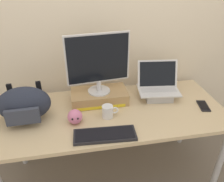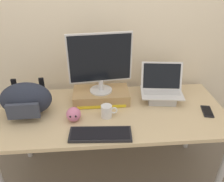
# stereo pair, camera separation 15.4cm
# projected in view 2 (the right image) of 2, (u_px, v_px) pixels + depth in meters

# --- Properties ---
(ground_plane) EXTENTS (20.00, 20.00, 0.00)m
(ground_plane) POSITION_uv_depth(u_px,v_px,m) (112.00, 175.00, 2.16)
(ground_plane) COLOR #70665B
(back_wall) EXTENTS (7.00, 0.10, 2.60)m
(back_wall) POSITION_uv_depth(u_px,v_px,m) (107.00, 24.00, 1.92)
(back_wall) COLOR beige
(back_wall) RESTS_ON ground
(desk) EXTENTS (1.77, 0.76, 0.74)m
(desk) POSITION_uv_depth(u_px,v_px,m) (112.00, 118.00, 1.82)
(desk) COLOR tan
(desk) RESTS_ON ground
(toner_box_yellow) EXTENTS (0.46, 0.25, 0.09)m
(toner_box_yellow) POSITION_uv_depth(u_px,v_px,m) (101.00, 96.00, 1.90)
(toner_box_yellow) COLOR #A88456
(toner_box_yellow) RESTS_ON desk
(desktop_monitor) EXTENTS (0.49, 0.18, 0.48)m
(desktop_monitor) POSITION_uv_depth(u_px,v_px,m) (100.00, 62.00, 1.75)
(desktop_monitor) COLOR silver
(desktop_monitor) RESTS_ON toner_box_yellow
(open_laptop) EXTENTS (0.36, 0.28, 0.30)m
(open_laptop) POSITION_uv_depth(u_px,v_px,m) (161.00, 93.00, 1.91)
(open_laptop) COLOR #ADADB2
(open_laptop) RESTS_ON desk
(external_keyboard) EXTENTS (0.43, 0.17, 0.02)m
(external_keyboard) POSITION_uv_depth(u_px,v_px,m) (100.00, 134.00, 1.53)
(external_keyboard) COLOR black
(external_keyboard) RESTS_ON desk
(messenger_backpack) EXTENTS (0.38, 0.27, 0.26)m
(messenger_backpack) POSITION_uv_depth(u_px,v_px,m) (26.00, 99.00, 1.69)
(messenger_backpack) COLOR #232838
(messenger_backpack) RESTS_ON desk
(coffee_mug) EXTENTS (0.12, 0.08, 0.10)m
(coffee_mug) POSITION_uv_depth(u_px,v_px,m) (107.00, 111.00, 1.70)
(coffee_mug) COLOR silver
(coffee_mug) RESTS_ON desk
(cell_phone) EXTENTS (0.10, 0.16, 0.01)m
(cell_phone) POSITION_uv_depth(u_px,v_px,m) (207.00, 111.00, 1.77)
(cell_phone) COLOR black
(cell_phone) RESTS_ON desk
(plush_toy) EXTENTS (0.11, 0.11, 0.11)m
(plush_toy) POSITION_uv_depth(u_px,v_px,m) (74.00, 114.00, 1.66)
(plush_toy) COLOR #CC7099
(plush_toy) RESTS_ON desk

